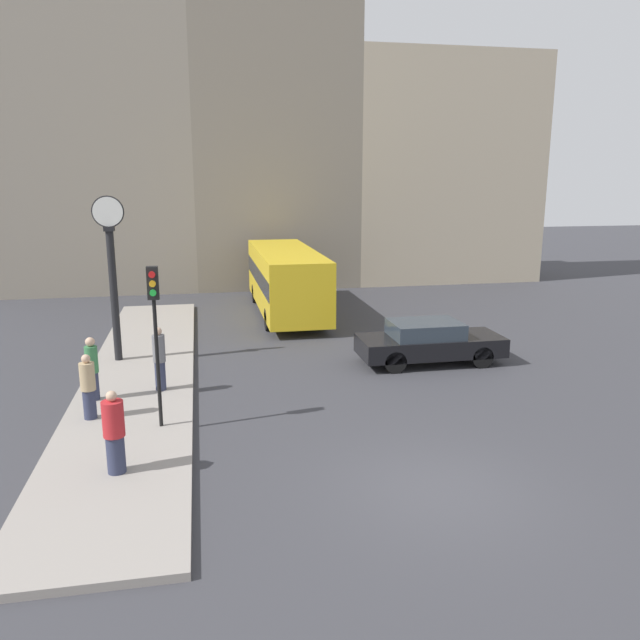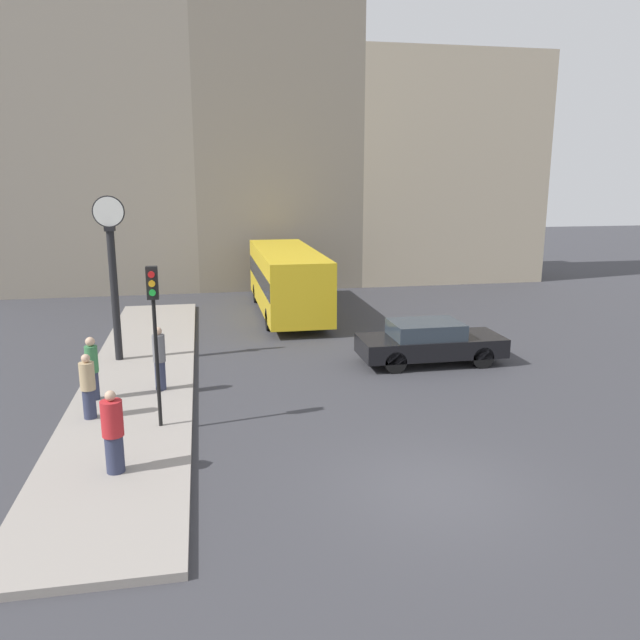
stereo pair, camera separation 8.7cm
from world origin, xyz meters
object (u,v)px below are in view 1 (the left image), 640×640
bus_distant (286,278)px  pedestrian_tan_coat (88,387)px  traffic_light_near (155,314)px  pedestrian_green_hoodie (92,368)px  street_clock (112,274)px  pedestrian_red_top (114,433)px  sedan_car (429,342)px  pedestrian_grey_jacket (159,359)px

bus_distant → pedestrian_tan_coat: size_ratio=5.69×
traffic_light_near → pedestrian_green_hoodie: 3.45m
street_clock → pedestrian_tan_coat: 5.56m
bus_distant → traffic_light_near: traffic_light_near is taller
pedestrian_tan_coat → street_clock: bearing=89.1°
pedestrian_red_top → pedestrian_green_hoodie: size_ratio=1.00×
sedan_car → pedestrian_grey_jacket: bearing=-170.0°
sedan_car → bus_distant: bus_distant is taller
sedan_car → bus_distant: 9.16m
bus_distant → pedestrian_green_hoodie: size_ratio=5.42×
street_clock → pedestrian_red_top: (0.91, -8.32, -1.99)m
street_clock → pedestrian_green_hoodie: size_ratio=3.06×
bus_distant → pedestrian_red_top: 15.91m
traffic_light_near → street_clock: bearing=105.5°
traffic_light_near → pedestrian_red_top: (-0.75, -2.31, -1.91)m
sedan_car → bus_distant: size_ratio=0.50×
pedestrian_green_hoodie → street_clock: bearing=87.1°
sedan_car → street_clock: street_clock is taller
sedan_car → pedestrian_red_top: size_ratio=2.71×
traffic_light_near → pedestrian_grey_jacket: 3.27m
pedestrian_red_top → pedestrian_tan_coat: bearing=107.5°
sedan_car → pedestrian_green_hoodie: size_ratio=2.72×
bus_distant → pedestrian_tan_coat: 13.47m
sedan_car → street_clock: size_ratio=0.89×
pedestrian_tan_coat → pedestrian_grey_jacket: size_ratio=0.91×
traffic_light_near → pedestrian_tan_coat: traffic_light_near is taller
sedan_car → pedestrian_tan_coat: pedestrian_tan_coat is taller
street_clock → traffic_light_near: bearing=-74.5°
pedestrian_red_top → pedestrian_grey_jacket: bearing=83.0°
pedestrian_green_hoodie → pedestrian_grey_jacket: bearing=15.6°
bus_distant → pedestrian_grey_jacket: (-4.95, -9.90, -0.58)m
sedan_car → bus_distant: (-3.55, 8.39, 0.92)m
sedan_car → traffic_light_near: (-8.36, -4.19, 2.19)m
sedan_car → pedestrian_grey_jacket: pedestrian_grey_jacket is taller
pedestrian_red_top → traffic_light_near: bearing=71.9°
sedan_car → pedestrian_red_top: 11.20m
street_clock → pedestrian_tan_coat: size_ratio=3.21×
bus_distant → pedestrian_grey_jacket: bearing=-116.6°
bus_distant → pedestrian_green_hoodie: bearing=-122.7°
sedan_car → pedestrian_red_top: pedestrian_red_top is taller
traffic_light_near → pedestrian_grey_jacket: (-0.14, 2.69, -1.85)m
bus_distant → traffic_light_near: 13.53m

